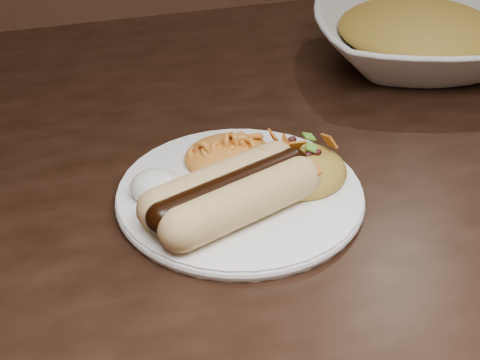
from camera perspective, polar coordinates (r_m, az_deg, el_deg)
name	(u,v)px	position (r m, az deg, el deg)	size (l,w,h in m)	color
table	(249,248)	(0.70, 0.80, -5.79)	(1.60, 0.90, 0.75)	black
plate	(240,194)	(0.60, 0.00, -1.24)	(0.22, 0.22, 0.01)	white
hotdog	(232,192)	(0.56, -0.72, -1.03)	(0.14, 0.11, 0.04)	tan
mac_and_cheese	(229,145)	(0.63, -0.92, 3.00)	(0.09, 0.08, 0.03)	orange
sour_cream	(155,181)	(0.59, -7.23, -0.08)	(0.05, 0.05, 0.03)	white
taco_salad	(298,162)	(0.61, 5.00, 1.54)	(0.09, 0.09, 0.04)	#D1622B
serving_bowl	(418,40)	(0.88, 14.93, 11.50)	(0.26, 0.26, 0.06)	white
bowl_filling	(420,26)	(0.88, 15.10, 12.59)	(0.20, 0.20, 0.05)	#D1622B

